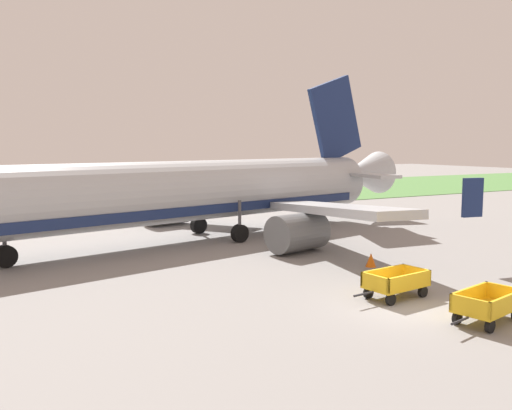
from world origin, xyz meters
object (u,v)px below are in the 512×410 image
at_px(baggage_cart_second_in_row, 396,283).
at_px(traffic_cone_near_plane, 371,260).
at_px(baggage_cart_nearest, 487,305).
at_px(airplane, 199,192).

distance_m(baggage_cart_second_in_row, traffic_cone_near_plane, 5.41).
distance_m(baggage_cart_nearest, baggage_cart_second_in_row, 3.75).
bearing_deg(traffic_cone_near_plane, airplane, 112.37).
bearing_deg(airplane, traffic_cone_near_plane, -67.63).
xyz_separation_m(airplane, baggage_cart_nearest, (2.36, -19.28, -2.45)).
xyz_separation_m(baggage_cart_second_in_row, traffic_cone_near_plane, (2.76, 4.65, -0.26)).
bearing_deg(baggage_cart_nearest, baggage_cart_second_in_row, 99.62).
bearing_deg(traffic_cone_near_plane, baggage_cart_nearest, -104.36).
relative_size(baggage_cart_nearest, baggage_cart_second_in_row, 1.00).
height_order(baggage_cart_nearest, baggage_cart_second_in_row, same).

